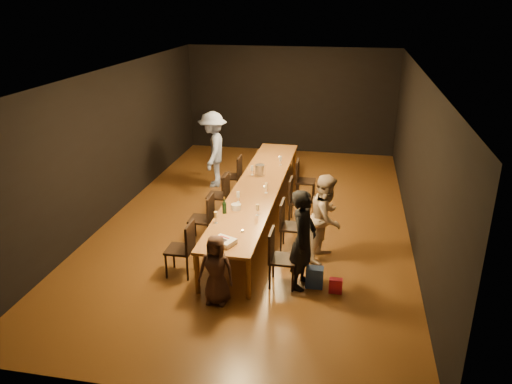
% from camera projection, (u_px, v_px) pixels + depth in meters
% --- Properties ---
extents(ground, '(10.00, 10.00, 0.00)m').
position_uv_depth(ground, '(258.00, 219.00, 10.32)').
color(ground, '#422610').
rests_on(ground, ground).
extents(room_shell, '(6.04, 10.04, 3.02)m').
position_uv_depth(room_shell, '(258.00, 120.00, 9.56)').
color(room_shell, black).
rests_on(room_shell, ground).
extents(table, '(0.90, 6.00, 0.75)m').
position_uv_depth(table, '(258.00, 187.00, 10.06)').
color(table, brown).
rests_on(table, ground).
extents(chair_right_0, '(0.42, 0.42, 0.93)m').
position_uv_depth(chair_right_0, '(283.00, 258.00, 7.81)').
color(chair_right_0, black).
rests_on(chair_right_0, ground).
extents(chair_right_1, '(0.42, 0.42, 0.93)m').
position_uv_depth(chair_right_1, '(292.00, 226.00, 8.90)').
color(chair_right_1, black).
rests_on(chair_right_1, ground).
extents(chair_right_2, '(0.42, 0.42, 0.93)m').
position_uv_depth(chair_right_2, '(300.00, 201.00, 10.00)').
color(chair_right_2, black).
rests_on(chair_right_2, ground).
extents(chair_right_3, '(0.42, 0.42, 0.93)m').
position_uv_depth(chair_right_3, '(306.00, 181.00, 11.10)').
color(chair_right_3, black).
rests_on(chair_right_3, ground).
extents(chair_left_0, '(0.42, 0.42, 0.93)m').
position_uv_depth(chair_left_0, '(180.00, 249.00, 8.11)').
color(chair_left_0, black).
rests_on(chair_left_0, ground).
extents(chair_left_1, '(0.42, 0.42, 0.93)m').
position_uv_depth(chair_left_1, '(201.00, 219.00, 9.20)').
color(chair_left_1, black).
rests_on(chair_left_1, ground).
extents(chair_left_2, '(0.42, 0.42, 0.93)m').
position_uv_depth(chair_left_2, '(218.00, 195.00, 10.30)').
color(chair_left_2, black).
rests_on(chair_left_2, ground).
extents(chair_left_3, '(0.42, 0.42, 0.93)m').
position_uv_depth(chair_left_3, '(232.00, 176.00, 11.40)').
color(chair_left_3, black).
rests_on(chair_left_3, ground).
extents(woman_birthday, '(0.50, 0.66, 1.62)m').
position_uv_depth(woman_birthday, '(303.00, 240.00, 7.66)').
color(woman_birthday, black).
rests_on(woman_birthday, ground).
extents(woman_tan, '(0.77, 0.88, 1.54)m').
position_uv_depth(woman_tan, '(326.00, 218.00, 8.50)').
color(woman_tan, '#C1AA91').
rests_on(woman_tan, ground).
extents(man_blue, '(0.85, 1.26, 1.81)m').
position_uv_depth(man_blue, '(213.00, 150.00, 11.81)').
color(man_blue, '#7E90C3').
rests_on(man_blue, ground).
extents(child, '(0.55, 0.37, 1.09)m').
position_uv_depth(child, '(216.00, 270.00, 7.32)').
color(child, '#412B24').
rests_on(child, ground).
extents(gift_bag_red, '(0.20, 0.11, 0.24)m').
position_uv_depth(gift_bag_red, '(336.00, 286.00, 7.71)').
color(gift_bag_red, red).
rests_on(gift_bag_red, ground).
extents(gift_bag_blue, '(0.27, 0.18, 0.34)m').
position_uv_depth(gift_bag_blue, '(315.00, 277.00, 7.85)').
color(gift_bag_blue, '#2648A5').
rests_on(gift_bag_blue, ground).
extents(birthday_cake, '(0.41, 0.38, 0.08)m').
position_uv_depth(birthday_cake, '(224.00, 241.00, 7.64)').
color(birthday_cake, white).
rests_on(birthday_cake, table).
extents(plate_stack, '(0.18, 0.18, 0.10)m').
position_uv_depth(plate_stack, '(236.00, 207.00, 8.87)').
color(plate_stack, silver).
rests_on(plate_stack, table).
extents(champagne_bottle, '(0.08, 0.08, 0.31)m').
position_uv_depth(champagne_bottle, '(224.00, 205.00, 8.67)').
color(champagne_bottle, black).
rests_on(champagne_bottle, table).
extents(ice_bucket, '(0.22, 0.22, 0.22)m').
position_uv_depth(ice_bucket, '(260.00, 170.00, 10.59)').
color(ice_bucket, silver).
rests_on(ice_bucket, table).
extents(wineglass_0, '(0.06, 0.06, 0.21)m').
position_uv_depth(wineglass_0, '(216.00, 217.00, 8.31)').
color(wineglass_0, beige).
rests_on(wineglass_0, table).
extents(wineglass_1, '(0.06, 0.06, 0.21)m').
position_uv_depth(wineglass_1, '(257.00, 210.00, 8.61)').
color(wineglass_1, beige).
rests_on(wineglass_1, table).
extents(wineglass_2, '(0.06, 0.06, 0.21)m').
position_uv_depth(wineglass_2, '(238.00, 197.00, 9.17)').
color(wineglass_2, silver).
rests_on(wineglass_2, table).
extents(wineglass_3, '(0.06, 0.06, 0.21)m').
position_uv_depth(wineglass_3, '(266.00, 188.00, 9.59)').
color(wineglass_3, beige).
rests_on(wineglass_3, table).
extents(wineglass_4, '(0.06, 0.06, 0.21)m').
position_uv_depth(wineglass_4, '(252.00, 170.00, 10.56)').
color(wineglass_4, silver).
rests_on(wineglass_4, table).
extents(wineglass_5, '(0.06, 0.06, 0.21)m').
position_uv_depth(wineglass_5, '(281.00, 161.00, 11.19)').
color(wineglass_5, silver).
rests_on(wineglass_5, table).
extents(tealight_near, '(0.05, 0.05, 0.03)m').
position_uv_depth(tealight_near, '(242.00, 231.00, 8.03)').
color(tealight_near, '#B2B7B2').
rests_on(tealight_near, table).
extents(tealight_mid, '(0.05, 0.05, 0.03)m').
position_uv_depth(tealight_mid, '(264.00, 187.00, 9.89)').
color(tealight_mid, '#B2B7B2').
rests_on(tealight_mid, table).
extents(tealight_far, '(0.05, 0.05, 0.03)m').
position_uv_depth(tealight_far, '(279.00, 157.00, 11.70)').
color(tealight_far, '#B2B7B2').
rests_on(tealight_far, table).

